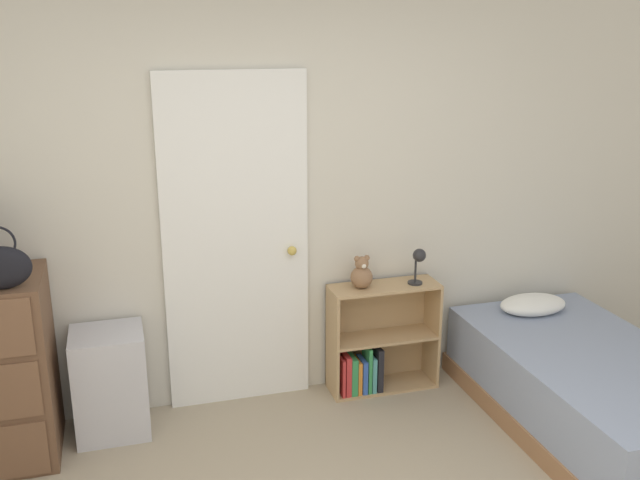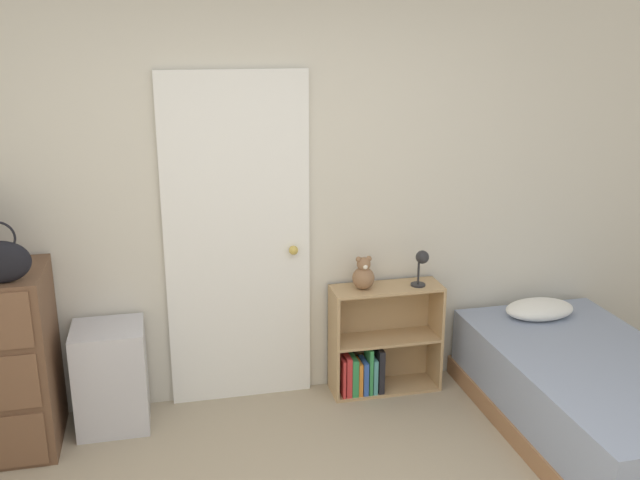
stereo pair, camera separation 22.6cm
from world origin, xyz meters
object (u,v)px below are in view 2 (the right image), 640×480
(teddy_bear, at_px, (363,275))
(desk_lamp, at_px, (422,262))
(storage_bin, at_px, (111,377))
(bookshelf, at_px, (376,349))
(handbag, at_px, (1,261))
(bed, at_px, (593,396))

(teddy_bear, relative_size, desk_lamp, 0.91)
(storage_bin, relative_size, desk_lamp, 2.67)
(bookshelf, bearing_deg, desk_lamp, -8.86)
(handbag, xyz_separation_m, teddy_bear, (1.96, 0.33, -0.34))
(bed, bearing_deg, desk_lamp, 136.69)
(bookshelf, bearing_deg, storage_bin, -177.61)
(handbag, xyz_separation_m, bed, (3.10, -0.43, -0.90))
(storage_bin, relative_size, bed, 0.34)
(handbag, height_order, teddy_bear, handbag)
(handbag, distance_m, bookshelf, 2.25)
(desk_lamp, bearing_deg, bed, -43.31)
(teddy_bear, xyz_separation_m, bed, (1.14, -0.77, -0.55))
(teddy_bear, xyz_separation_m, desk_lamp, (0.36, -0.03, 0.07))
(handbag, bearing_deg, bookshelf, 9.41)
(bookshelf, height_order, teddy_bear, teddy_bear)
(teddy_bear, bearing_deg, storage_bin, -177.73)
(desk_lamp, distance_m, bed, 1.24)
(teddy_bear, height_order, desk_lamp, desk_lamp)
(teddy_bear, height_order, bed, teddy_bear)
(handbag, relative_size, bookshelf, 0.46)
(teddy_bear, bearing_deg, desk_lamp, -5.45)
(handbag, relative_size, storage_bin, 0.52)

